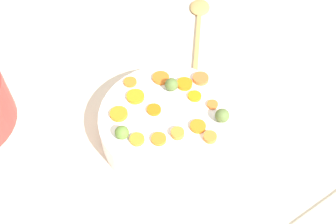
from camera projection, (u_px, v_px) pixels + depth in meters
The scene contains 20 objects.
tabletop at pixel (185, 136), 0.93m from camera, with size 2.40×2.40×0.02m, color beige.
serving_bowl_carrots at pixel (168, 125), 0.89m from camera, with size 0.30×0.30×0.07m, color white.
carrot_slice_0 at pixel (159, 139), 0.82m from camera, with size 0.03×0.03×0.01m, color orange.
carrot_slice_1 at pixel (185, 84), 0.91m from camera, with size 0.04×0.04×0.01m, color orange.
carrot_slice_2 at pixel (195, 96), 0.89m from camera, with size 0.03×0.03×0.01m, color orange.
carrot_slice_3 at pixel (210, 137), 0.82m from camera, with size 0.03×0.03×0.01m, color orange.
carrot_slice_4 at pixel (178, 133), 0.83m from camera, with size 0.03×0.03×0.01m, color orange.
carrot_slice_5 at pixel (198, 126), 0.84m from camera, with size 0.03×0.03×0.01m, color orange.
carrot_slice_6 at pixel (161, 78), 0.93m from camera, with size 0.04×0.04×0.01m, color orange.
carrot_slice_7 at pixel (130, 82), 0.92m from camera, with size 0.03×0.03×0.01m, color orange.
carrot_slice_8 at pixel (201, 79), 0.92m from camera, with size 0.04×0.04×0.01m, color orange.
carrot_slice_9 at pixel (212, 105), 0.88m from camera, with size 0.02×0.02×0.01m, color orange.
carrot_slice_10 at pixel (137, 139), 0.82m from camera, with size 0.03×0.03×0.01m, color orange.
carrot_slice_11 at pixel (135, 97), 0.89m from camera, with size 0.04×0.04×0.01m, color orange.
carrot_slice_12 at pixel (154, 110), 0.87m from camera, with size 0.03×0.03×0.01m, color orange.
carrot_slice_13 at pixel (119, 114), 0.86m from camera, with size 0.04×0.04×0.01m, color orange.
brussels_sprout_0 at pixel (122, 133), 0.82m from camera, with size 0.03×0.03×0.03m, color olive.
brussels_sprout_1 at pixel (172, 85), 0.90m from camera, with size 0.03×0.03×0.03m, color #567136.
brussels_sprout_2 at pixel (222, 116), 0.84m from camera, with size 0.03×0.03×0.03m, color #5B743A.
wooden_spoon at pixel (199, 19), 1.16m from camera, with size 0.30×0.20×0.01m.
Camera 1 is at (0.45, 0.28, 0.77)m, focal length 43.15 mm.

